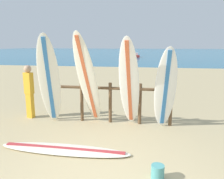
{
  "coord_description": "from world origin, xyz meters",
  "views": [
    {
      "loc": [
        0.75,
        -3.0,
        2.15
      ],
      "look_at": [
        -0.26,
        3.2,
        0.87
      ],
      "focal_mm": 36.2,
      "sensor_mm": 36.0,
      "label": 1
    }
  ],
  "objects_px": {
    "surfboard_leaning_left": "(88,80)",
    "sand_bucket": "(158,172)",
    "surfboard_rack": "(110,98)",
    "surfboard_leaning_center_left": "(129,84)",
    "beachgoer_standing": "(29,89)",
    "surfboard_lying_on_sand": "(64,149)",
    "surfboard_leaning_center": "(165,89)",
    "small_boat_offshore": "(136,56)",
    "surfboard_leaning_far_left": "(49,80)"
  },
  "relations": [
    {
      "from": "small_boat_offshore",
      "to": "sand_bucket",
      "type": "bearing_deg",
      "value": -85.95
    },
    {
      "from": "surfboard_rack",
      "to": "beachgoer_standing",
      "type": "xyz_separation_m",
      "value": [
        -2.39,
        0.02,
        0.16
      ]
    },
    {
      "from": "small_boat_offshore",
      "to": "surfboard_leaning_left",
      "type": "bearing_deg",
      "value": -88.8
    },
    {
      "from": "surfboard_leaning_center_left",
      "to": "surfboard_leaning_center",
      "type": "height_order",
      "value": "surfboard_leaning_center_left"
    },
    {
      "from": "surfboard_rack",
      "to": "surfboard_leaning_left",
      "type": "distance_m",
      "value": 0.85
    },
    {
      "from": "surfboard_leaning_far_left",
      "to": "small_boat_offshore",
      "type": "distance_m",
      "value": 31.6
    },
    {
      "from": "surfboard_rack",
      "to": "surfboard_leaning_far_left",
      "type": "relative_size",
      "value": 1.38
    },
    {
      "from": "surfboard_rack",
      "to": "sand_bucket",
      "type": "bearing_deg",
      "value": -64.52
    },
    {
      "from": "surfboard_leaning_left",
      "to": "surfboard_leaning_center_left",
      "type": "bearing_deg",
      "value": -0.96
    },
    {
      "from": "surfboard_rack",
      "to": "sand_bucket",
      "type": "xyz_separation_m",
      "value": [
        1.21,
        -2.54,
        -0.57
      ]
    },
    {
      "from": "surfboard_rack",
      "to": "surfboard_lying_on_sand",
      "type": "bearing_deg",
      "value": -108.92
    },
    {
      "from": "surfboard_leaning_left",
      "to": "small_boat_offshore",
      "type": "height_order",
      "value": "surfboard_leaning_left"
    },
    {
      "from": "surfboard_leaning_left",
      "to": "surfboard_leaning_center_left",
      "type": "relative_size",
      "value": 1.05
    },
    {
      "from": "surfboard_leaning_left",
      "to": "surfboard_lying_on_sand",
      "type": "bearing_deg",
      "value": -94.77
    },
    {
      "from": "surfboard_lying_on_sand",
      "to": "small_boat_offshore",
      "type": "bearing_deg",
      "value": 90.94
    },
    {
      "from": "surfboard_leaning_left",
      "to": "surfboard_leaning_far_left",
      "type": "bearing_deg",
      "value": -178.42
    },
    {
      "from": "beachgoer_standing",
      "to": "sand_bucket",
      "type": "distance_m",
      "value": 4.48
    },
    {
      "from": "surfboard_rack",
      "to": "surfboard_leaning_center",
      "type": "distance_m",
      "value": 1.51
    },
    {
      "from": "surfboard_leaning_left",
      "to": "surfboard_leaning_center",
      "type": "relative_size",
      "value": 1.17
    },
    {
      "from": "surfboard_leaning_center_left",
      "to": "surfboard_lying_on_sand",
      "type": "xyz_separation_m",
      "value": [
        -1.19,
        -1.45,
        -1.13
      ]
    },
    {
      "from": "small_boat_offshore",
      "to": "surfboard_leaning_far_left",
      "type": "bearing_deg",
      "value": -90.66
    },
    {
      "from": "surfboard_leaning_left",
      "to": "sand_bucket",
      "type": "bearing_deg",
      "value": -51.11
    },
    {
      "from": "surfboard_rack",
      "to": "surfboard_lying_on_sand",
      "type": "relative_size",
      "value": 1.22
    },
    {
      "from": "beachgoer_standing",
      "to": "small_boat_offshore",
      "type": "height_order",
      "value": "beachgoer_standing"
    },
    {
      "from": "surfboard_leaning_left",
      "to": "small_boat_offshore",
      "type": "bearing_deg",
      "value": 91.2
    },
    {
      "from": "surfboard_leaning_center",
      "to": "sand_bucket",
      "type": "relative_size",
      "value": 8.9
    },
    {
      "from": "beachgoer_standing",
      "to": "small_boat_offshore",
      "type": "xyz_separation_m",
      "value": [
        1.21,
        31.13,
        -0.6
      ]
    },
    {
      "from": "beachgoer_standing",
      "to": "surfboard_lying_on_sand",
      "type": "bearing_deg",
      "value": -47.19
    },
    {
      "from": "surfboard_leaning_far_left",
      "to": "surfboard_leaning_center_left",
      "type": "bearing_deg",
      "value": 0.29
    },
    {
      "from": "surfboard_leaning_left",
      "to": "beachgoer_standing",
      "type": "xyz_separation_m",
      "value": [
        -1.87,
        0.42,
        -0.38
      ]
    },
    {
      "from": "beachgoer_standing",
      "to": "surfboard_leaning_center",
      "type": "bearing_deg",
      "value": -4.88
    },
    {
      "from": "surfboard_leaning_far_left",
      "to": "surfboard_lying_on_sand",
      "type": "relative_size",
      "value": 0.88
    },
    {
      "from": "sand_bucket",
      "to": "surfboard_leaning_center",
      "type": "bearing_deg",
      "value": 84.17
    },
    {
      "from": "surfboard_leaning_far_left",
      "to": "small_boat_offshore",
      "type": "xyz_separation_m",
      "value": [
        0.37,
        31.58,
        -0.95
      ]
    },
    {
      "from": "surfboard_rack",
      "to": "surfboard_leaning_center_left",
      "type": "distance_m",
      "value": 0.84
    },
    {
      "from": "surfboard_leaning_left",
      "to": "surfboard_lying_on_sand",
      "type": "xyz_separation_m",
      "value": [
        -0.12,
        -1.47,
        -1.19
      ]
    },
    {
      "from": "small_boat_offshore",
      "to": "sand_bucket",
      "type": "xyz_separation_m",
      "value": [
        2.39,
        -33.69,
        -0.14
      ]
    },
    {
      "from": "surfboard_rack",
      "to": "surfboard_leaning_center_left",
      "type": "relative_size",
      "value": 1.43
    },
    {
      "from": "surfboard_leaning_center",
      "to": "small_boat_offshore",
      "type": "relative_size",
      "value": 0.77
    },
    {
      "from": "surfboard_lying_on_sand",
      "to": "sand_bucket",
      "type": "relative_size",
      "value": 11.63
    },
    {
      "from": "surfboard_leaning_center",
      "to": "surfboard_lying_on_sand",
      "type": "distance_m",
      "value": 2.79
    },
    {
      "from": "surfboard_leaning_far_left",
      "to": "sand_bucket",
      "type": "distance_m",
      "value": 3.64
    },
    {
      "from": "surfboard_rack",
      "to": "surfboard_leaning_center_left",
      "type": "height_order",
      "value": "surfboard_leaning_center_left"
    },
    {
      "from": "small_boat_offshore",
      "to": "surfboard_rack",
      "type": "bearing_deg",
      "value": -87.83
    },
    {
      "from": "surfboard_leaning_left",
      "to": "surfboard_leaning_center_left",
      "type": "height_order",
      "value": "surfboard_leaning_left"
    },
    {
      "from": "surfboard_leaning_center_left",
      "to": "small_boat_offshore",
      "type": "distance_m",
      "value": 31.63
    },
    {
      "from": "surfboard_rack",
      "to": "surfboard_lying_on_sand",
      "type": "height_order",
      "value": "surfboard_rack"
    },
    {
      "from": "small_boat_offshore",
      "to": "sand_bucket",
      "type": "distance_m",
      "value": 33.78
    },
    {
      "from": "beachgoer_standing",
      "to": "surfboard_rack",
      "type": "bearing_deg",
      "value": -0.57
    },
    {
      "from": "surfboard_leaning_far_left",
      "to": "small_boat_offshore",
      "type": "relative_size",
      "value": 0.89
    }
  ]
}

